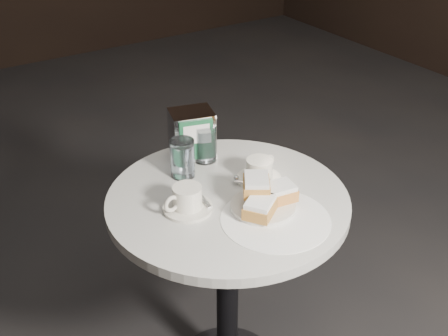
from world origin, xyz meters
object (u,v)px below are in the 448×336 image
(coffee_cup_left, at_px, (187,200))
(coffee_cup_right, at_px, (259,171))
(beignet_plate, at_px, (264,199))
(napkin_dispenser, at_px, (192,134))
(water_glass_right, at_px, (205,143))
(cafe_table, at_px, (228,250))
(water_glass_left, at_px, (182,159))

(coffee_cup_left, height_order, coffee_cup_right, coffee_cup_left)
(beignet_plate, relative_size, coffee_cup_left, 1.46)
(coffee_cup_right, height_order, napkin_dispenser, napkin_dispenser)
(coffee_cup_right, height_order, water_glass_right, water_glass_right)
(cafe_table, xyz_separation_m, water_glass_left, (-0.05, 0.17, 0.26))
(cafe_table, height_order, water_glass_left, water_glass_left)
(cafe_table, distance_m, napkin_dispenser, 0.38)
(coffee_cup_right, bearing_deg, coffee_cup_left, 164.23)
(water_glass_right, height_order, napkin_dispenser, napkin_dispenser)
(beignet_plate, bearing_deg, water_glass_right, 89.33)
(cafe_table, distance_m, coffee_cup_left, 0.26)
(water_glass_right, bearing_deg, cafe_table, -104.28)
(beignet_plate, distance_m, napkin_dispenser, 0.37)
(coffee_cup_left, bearing_deg, cafe_table, -10.09)
(water_glass_right, xyz_separation_m, napkin_dispenser, (-0.02, 0.04, 0.02))
(coffee_cup_right, distance_m, water_glass_right, 0.21)
(coffee_cup_left, xyz_separation_m, water_glass_right, (0.19, 0.21, 0.03))
(napkin_dispenser, bearing_deg, water_glass_right, -51.67)
(coffee_cup_left, height_order, water_glass_right, water_glass_right)
(coffee_cup_right, xyz_separation_m, water_glass_right, (-0.07, 0.19, 0.03))
(coffee_cup_left, distance_m, water_glass_right, 0.28)
(cafe_table, xyz_separation_m, water_glass_right, (0.06, 0.22, 0.26))
(coffee_cup_left, relative_size, water_glass_left, 1.31)
(coffee_cup_right, relative_size, water_glass_right, 1.41)
(water_glass_left, relative_size, napkin_dispenser, 0.76)
(cafe_table, xyz_separation_m, beignet_plate, (0.05, -0.10, 0.23))
(cafe_table, bearing_deg, napkin_dispenser, 82.08)
(water_glass_right, bearing_deg, coffee_cup_right, -69.47)
(beignet_plate, bearing_deg, water_glass_left, 110.18)
(coffee_cup_right, distance_m, napkin_dispenser, 0.26)
(water_glass_left, bearing_deg, beignet_plate, -69.82)
(coffee_cup_left, distance_m, water_glass_left, 0.19)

